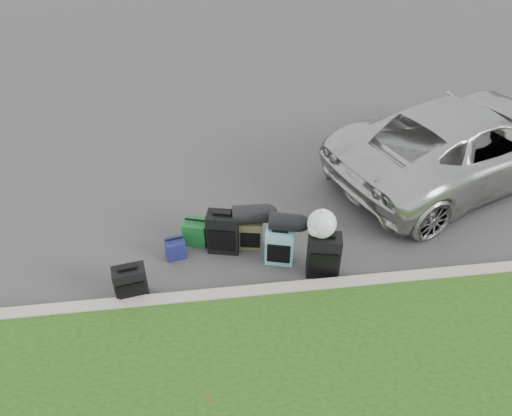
{
  "coord_description": "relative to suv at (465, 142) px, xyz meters",
  "views": [
    {
      "loc": [
        -0.79,
        -5.4,
        5.02
      ],
      "look_at": [
        -0.1,
        0.2,
        0.55
      ],
      "focal_mm": 35.0,
      "sensor_mm": 36.0,
      "label": 1
    }
  ],
  "objects": [
    {
      "name": "duffel_right",
      "position": [
        -3.38,
        -1.72,
        0.01
      ],
      "size": [
        0.49,
        0.35,
        0.25
      ],
      "primitive_type": "cylinder",
      "rotation": [
        0.0,
        1.57,
        -0.27
      ],
      "color": "black",
      "rests_on": "suitcase_teal"
    },
    {
      "name": "suitcase_large_black_left",
      "position": [
        -4.21,
        -1.41,
        -0.34
      ],
      "size": [
        0.5,
        0.37,
        0.65
      ],
      "primitive_type": "cube",
      "rotation": [
        0.0,
        0.0,
        -0.23
      ],
      "color": "black",
      "rests_on": "ground"
    },
    {
      "name": "suitcase_large_black_right",
      "position": [
        -2.9,
        -2.06,
        -0.34
      ],
      "size": [
        0.49,
        0.35,
        0.66
      ],
      "primitive_type": "cube",
      "rotation": [
        0.0,
        0.0,
        -0.2
      ],
      "color": "black",
      "rests_on": "ground"
    },
    {
      "name": "suitcase_olive",
      "position": [
        -3.81,
        -1.4,
        -0.43
      ],
      "size": [
        0.37,
        0.27,
        0.47
      ],
      "primitive_type": "cube",
      "rotation": [
        0.0,
        0.0,
        -0.19
      ],
      "color": "#444129",
      "rests_on": "ground"
    },
    {
      "name": "trash_bag",
      "position": [
        -2.95,
        -2.02,
        0.19
      ],
      "size": [
        0.39,
        0.39,
        0.39
      ],
      "primitive_type": "sphere",
      "color": "white",
      "rests_on": "suitcase_large_black_right"
    },
    {
      "name": "suv",
      "position": [
        0.0,
        0.0,
        0.0
      ],
      "size": [
        5.29,
        3.83,
        1.34
      ],
      "primitive_type": "imported",
      "rotation": [
        0.0,
        0.0,
        1.95
      ],
      "color": "#B7B7B2",
      "rests_on": "ground"
    },
    {
      "name": "duffel_left",
      "position": [
        -3.82,
        -1.4,
        -0.06
      ],
      "size": [
        0.52,
        0.29,
        0.27
      ],
      "primitive_type": "cylinder",
      "rotation": [
        0.0,
        1.57,
        -0.04
      ],
      "color": "black",
      "rests_on": "suitcase_olive"
    },
    {
      "name": "tote_green",
      "position": [
        -4.6,
        -1.21,
        -0.48
      ],
      "size": [
        0.4,
        0.36,
        0.38
      ],
      "primitive_type": "cube",
      "rotation": [
        0.0,
        0.0,
        -0.32
      ],
      "color": "#156226",
      "rests_on": "ground"
    },
    {
      "name": "tote_navy",
      "position": [
        -4.91,
        -1.48,
        -0.52
      ],
      "size": [
        0.31,
        0.26,
        0.29
      ],
      "primitive_type": "cube",
      "rotation": [
        0.0,
        0.0,
        0.19
      ],
      "color": "navy",
      "rests_on": "ground"
    },
    {
      "name": "suitcase_small_black",
      "position": [
        -5.47,
        -2.2,
        -0.41
      ],
      "size": [
        0.45,
        0.29,
        0.52
      ],
      "primitive_type": "cube",
      "rotation": [
        0.0,
        0.0,
        0.17
      ],
      "color": "black",
      "rests_on": "ground"
    },
    {
      "name": "suitcase_teal",
      "position": [
        -3.45,
        -1.76,
        -0.39
      ],
      "size": [
        0.44,
        0.33,
        0.56
      ],
      "primitive_type": "cube",
      "rotation": [
        0.0,
        0.0,
        -0.26
      ],
      "color": "#599AA6",
      "rests_on": "ground"
    },
    {
      "name": "ground",
      "position": [
        -3.61,
        -1.4,
        -0.67
      ],
      "size": [
        120.0,
        120.0,
        0.0
      ],
      "primitive_type": "plane",
      "color": "#383535",
      "rests_on": "ground"
    },
    {
      "name": "curb",
      "position": [
        -3.61,
        -2.4,
        -0.59
      ],
      "size": [
        120.0,
        0.18,
        0.15
      ],
      "primitive_type": "cube",
      "color": "#9E937F",
      "rests_on": "ground"
    }
  ]
}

